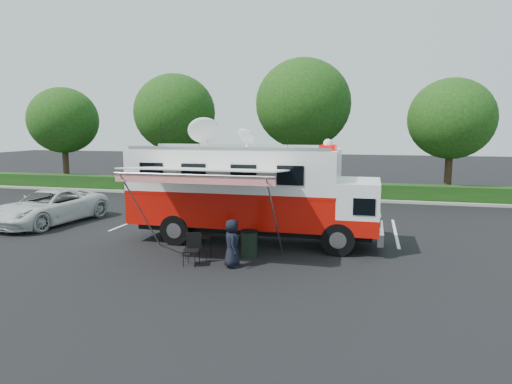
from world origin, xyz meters
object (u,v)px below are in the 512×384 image
white_suv (50,223)px  folding_table (198,237)px  command_truck (251,192)px  trash_bin (249,243)px

white_suv → folding_table: 9.52m
command_truck → folding_table: bearing=-114.0°
folding_table → command_truck: bearing=66.0°
folding_table → trash_bin: size_ratio=1.07×
command_truck → white_suv: 10.19m
white_suv → folding_table: size_ratio=5.78×
folding_table → trash_bin: (1.63, 0.65, -0.26)m
white_suv → trash_bin: bearing=-8.2°
folding_table → trash_bin: bearing=21.6°
white_suv → folding_table: (8.78, -3.63, 0.72)m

